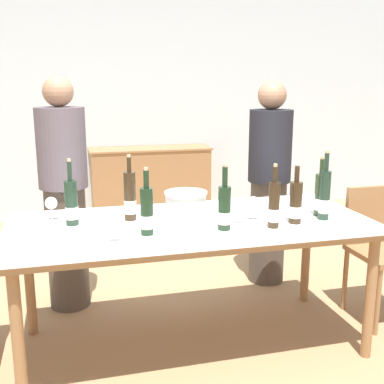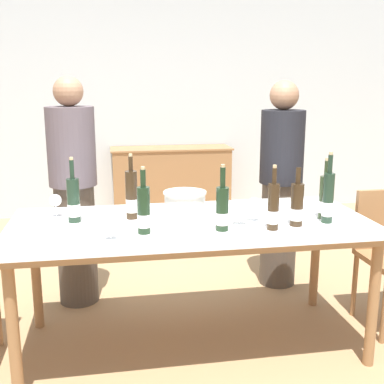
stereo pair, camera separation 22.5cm
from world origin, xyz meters
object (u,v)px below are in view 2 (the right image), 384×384
Objects in this scene: wine_bottle_7 at (74,201)px; wine_glass_0 at (111,224)px; person_guest_left at (281,186)px; dining_table at (192,233)px; wine_bottle_1 at (144,211)px; wine_bottle_6 at (297,206)px; wine_bottle_2 at (273,208)px; wine_bottle_0 at (132,196)px; person_host at (74,194)px; sideboard_cabinet at (171,182)px; wine_glass_3 at (254,206)px; wine_glass_4 at (144,214)px; wine_glass_1 at (240,209)px; ice_bucket at (185,208)px; wine_bottle_4 at (328,199)px; wine_bottle_3 at (222,209)px; wine_bottle_5 at (325,198)px; wine_glass_2 at (56,201)px.

wine_bottle_7 reaches higher than wine_glass_0.
wine_bottle_7 is at bearing -155.53° from person_guest_left.
wine_glass_0 is 0.08× the size of person_guest_left.
wine_glass_0 is (0.21, -0.37, -0.03)m from wine_bottle_7.
wine_bottle_1 is (-0.29, -0.16, 0.19)m from dining_table.
wine_bottle_6 is (0.86, -0.00, -0.01)m from wine_bottle_1.
dining_table is 5.82× the size of wine_bottle_2.
dining_table is at bearing -22.55° from wine_bottle_0.
person_host is at bearing -177.60° from person_guest_left.
wine_glass_3 is (0.11, -2.93, 0.46)m from sideboard_cabinet.
wine_glass_4 is at bearing -62.52° from person_host.
wine_bottle_6 is 0.21× the size of person_guest_left.
person_host reaches higher than wine_glass_0.
wine_bottle_7 is 0.96m from wine_glass_1.
wine_bottle_7 is at bearing 163.36° from ice_bucket.
wine_bottle_1 is 2.76× the size of wine_glass_0.
wine_bottle_7 is 1.05m from wine_glass_3.
wine_bottle_1 is at bearing 175.80° from wine_bottle_2.
wine_bottle_0 is at bearing 157.95° from wine_glass_1.
wine_bottle_4 is 2.93× the size of wine_glass_1.
wine_glass_0 is at bearing -75.80° from person_host.
sideboard_cabinet is at bearing 79.85° from wine_glass_4.
ice_bucket reaches higher than wine_glass_0.
wine_bottle_0 is at bearing -150.27° from person_guest_left.
wine_glass_3 is at bearing 167.37° from wine_bottle_4.
person_host reaches higher than wine_bottle_0.
wine_bottle_6 is at bearing -18.53° from wine_bottle_0.
wine_bottle_4 is at bearing -14.02° from wine_bottle_0.
wine_glass_0 reaches higher than sideboard_cabinet.
ice_bucket is at bearing -35.10° from wine_bottle_0.
wine_bottle_5 is at bearing 11.41° from wine_bottle_3.
dining_table is 1.16m from person_guest_left.
wine_bottle_1 is 0.86m from wine_bottle_6.
wine_bottle_6 is at bearing -16.05° from dining_table.
wine_bottle_0 is at bearing 154.85° from wine_bottle_2.
wine_bottle_2 is at bearing -18.03° from ice_bucket.
wine_glass_2 is at bearing 123.16° from wine_glass_0.
ice_bucket reaches higher than wine_glass_4.
person_host is (-1.29, 0.91, -0.09)m from wine_bottle_6.
wine_bottle_3 is 0.26m from wine_glass_3.
wine_bottle_6 is at bearing -152.46° from wine_bottle_5.
wine_glass_4 is (0.39, -0.21, -0.04)m from wine_bottle_7.
person_guest_left is at bearing 44.57° from ice_bucket.
wine_bottle_0 is at bearing 161.47° from wine_bottle_6.
person_guest_left reaches higher than wine_bottle_7.
sideboard_cabinet is 3.87× the size of wine_bottle_2.
wine_bottle_6 is at bearing -13.07° from wine_bottle_7.
wine_bottle_7 is at bearing 143.33° from wine_bottle_1.
wine_bottle_4 is (0.63, 0.05, 0.02)m from wine_bottle_3.
person_host is at bearing 139.77° from wine_bottle_2.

